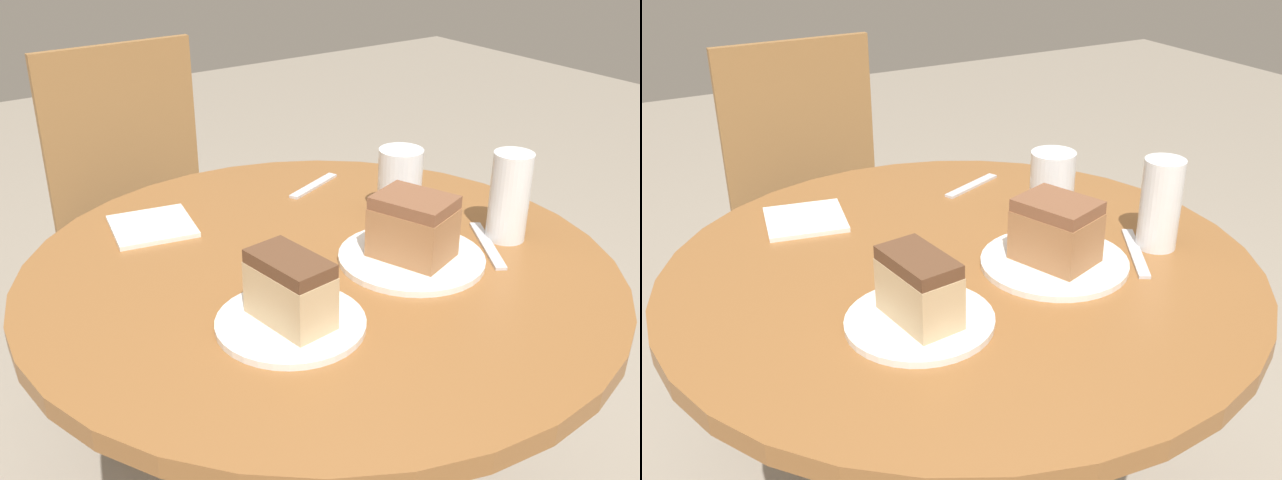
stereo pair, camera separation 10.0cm
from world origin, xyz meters
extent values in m
cylinder|color=brown|center=(0.00, 0.00, 0.36)|extent=(0.10, 0.10, 0.68)
cylinder|color=brown|center=(0.00, 0.00, 0.72)|extent=(0.92, 0.92, 0.03)
cylinder|color=olive|center=(-0.15, 0.55, 0.21)|extent=(0.04, 0.04, 0.42)
cylinder|color=olive|center=(0.23, 0.55, 0.21)|extent=(0.04, 0.04, 0.42)
cylinder|color=olive|center=(-0.15, 0.94, 0.21)|extent=(0.04, 0.04, 0.42)
cylinder|color=olive|center=(0.23, 0.94, 0.21)|extent=(0.04, 0.04, 0.42)
cube|color=#2D3342|center=(0.04, 0.75, 0.43)|extent=(0.42, 0.43, 0.03)
cube|color=olive|center=(0.04, 0.95, 0.68)|extent=(0.40, 0.02, 0.46)
cylinder|color=white|center=(0.12, -0.07, 0.74)|extent=(0.23, 0.23, 0.01)
cylinder|color=white|center=(-0.13, -0.12, 0.74)|extent=(0.20, 0.20, 0.01)
cube|color=#9E6B42|center=(0.12, -0.07, 0.78)|extent=(0.12, 0.14, 0.08)
cube|color=brown|center=(0.12, -0.07, 0.83)|extent=(0.12, 0.14, 0.02)
cube|color=tan|center=(-0.13, -0.12, 0.78)|extent=(0.08, 0.12, 0.08)
cube|color=brown|center=(-0.13, -0.12, 0.83)|extent=(0.08, 0.12, 0.02)
cylinder|color=beige|center=(0.21, 0.06, 0.77)|extent=(0.07, 0.07, 0.07)
cylinder|color=white|center=(0.21, 0.06, 0.80)|extent=(0.08, 0.08, 0.13)
cylinder|color=silver|center=(0.30, -0.10, 0.78)|extent=(0.06, 0.06, 0.09)
cylinder|color=white|center=(0.30, -0.10, 0.81)|extent=(0.06, 0.06, 0.15)
cube|color=silver|center=(-0.16, 0.27, 0.74)|extent=(0.16, 0.16, 0.01)
cube|color=silver|center=(0.26, -0.11, 0.74)|extent=(0.10, 0.15, 0.00)
cube|color=silver|center=(0.17, 0.26, 0.74)|extent=(0.14, 0.07, 0.00)
camera|label=1|loc=(-0.58, -0.84, 1.28)|focal=42.00mm
camera|label=2|loc=(-0.50, -0.89, 1.28)|focal=42.00mm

